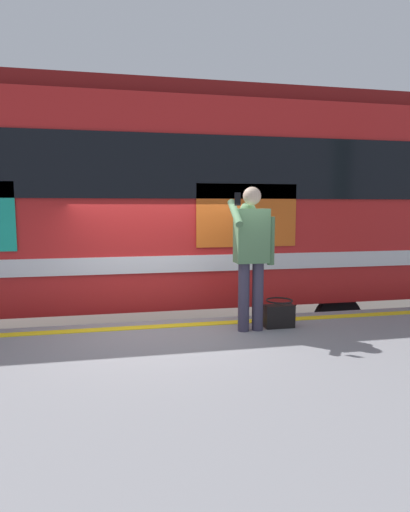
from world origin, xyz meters
name	(u,v)px	position (x,y,z in m)	size (l,w,h in m)	color
ground_plane	(165,386)	(0.00, 0.00, 0.00)	(23.79, 23.79, 0.00)	#4C4742
platform	(198,455)	(0.00, 2.45, 0.47)	(12.50, 4.90, 0.93)	gray
safety_line	(167,326)	(0.00, 0.30, 0.94)	(12.25, 0.16, 0.01)	yellow
track_rail_near	(157,351)	(0.00, -1.21, 0.08)	(16.25, 0.08, 0.16)	slate
track_rail_far	(151,328)	(0.00, -2.65, 0.08)	(16.25, 0.08, 0.16)	slate
train_carriage	(111,199)	(0.70, -1.93, 2.59)	(11.31, 3.02, 4.11)	red
passenger	(251,247)	(-1.00, 0.68, 1.98)	(0.57, 0.55, 1.77)	#383347
handbag	(279,314)	(-1.39, 0.63, 1.10)	(0.38, 0.34, 0.36)	black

